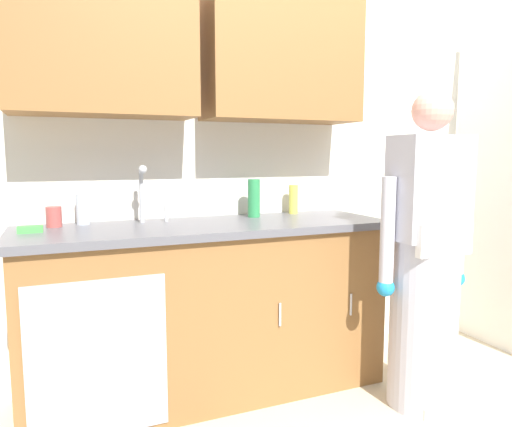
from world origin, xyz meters
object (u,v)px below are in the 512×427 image
Objects in this scene: bottle_water_short at (254,198)px; bottle_dish_liquid at (293,199)px; sponge at (30,229)px; person_at_sink at (425,276)px; sink at (155,229)px; bottle_soap at (83,209)px; cup_by_sink at (54,217)px.

bottle_dish_liquid is at bearing 11.12° from bottle_water_short.
sponge is (-1.48, -0.17, -0.07)m from bottle_dish_liquid.
person_at_sink reaches higher than bottle_dish_liquid.
person_at_sink is 0.92m from bottle_dish_liquid.
bottle_water_short is (0.61, 0.14, 0.13)m from sink.
bottle_water_short is 1.39× the size of bottle_soap.
sponge is (-1.19, -0.11, -0.10)m from bottle_water_short.
sink is 0.64m from bottle_water_short.
bottle_soap is 0.15m from cup_by_sink.
bottle_dish_liquid is at bearing 6.57° from sponge.
bottle_dish_liquid is 1.12× the size of bottle_soap.
bottle_dish_liquid is 1.63× the size of sponge.
sink is 0.31× the size of person_at_sink.
sponge is (-0.58, 0.03, 0.03)m from sink.
cup_by_sink is at bearing -178.72° from bottle_dish_liquid.
bottle_soap is 0.31m from sponge.
bottle_soap is (-0.33, 0.21, 0.09)m from sink.
person_at_sink is 10.09× the size of bottle_soap.
bottle_soap is at bearing 179.59° from bottle_dish_liquid.
bottle_water_short reaches higher than cup_by_sink.
bottle_water_short is 1.09m from cup_by_sink.
sponge is (-0.25, -0.18, -0.07)m from bottle_soap.
bottle_water_short reaches higher than sponge.
cup_by_sink is at bearing 160.39° from sink.
sink is 2.79× the size of bottle_dish_liquid.
sink is 0.58m from sponge.
sink is 3.11× the size of bottle_soap.
bottle_dish_liquid is 0.30m from bottle_water_short.
sponge is at bearing -174.55° from bottle_water_short.
person_at_sink is 1.96m from sponge.
person_at_sink is 9.03× the size of bottle_dish_liquid.
bottle_water_short is at bearing 131.97° from person_at_sink.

